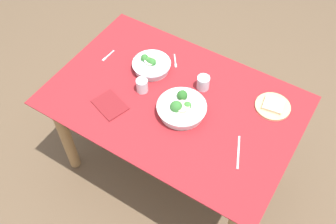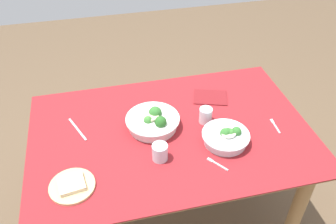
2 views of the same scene
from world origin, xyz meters
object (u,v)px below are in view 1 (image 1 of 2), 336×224
(table_knife_left, at_px, (238,152))
(napkin_folded_upper, at_px, (110,105))
(bread_side_plate, at_px, (273,106))
(fork_by_near_bowl, at_px, (108,56))
(water_glass_center, at_px, (203,83))
(broccoli_bowl_far, at_px, (151,65))
(water_glass_side, at_px, (142,85))
(broccoli_bowl_near, at_px, (181,108))
(fork_by_far_bowl, at_px, (175,61))

(table_knife_left, xyz_separation_m, napkin_folded_upper, (-0.71, -0.10, 0.00))
(bread_side_plate, height_order, fork_by_near_bowl, bread_side_plate)
(bread_side_plate, xyz_separation_m, water_glass_center, (-0.38, -0.07, 0.03))
(napkin_folded_upper, bearing_deg, bread_side_plate, 31.08)
(broccoli_bowl_far, distance_m, bread_side_plate, 0.71)
(water_glass_center, bearing_deg, water_glass_side, -144.58)
(napkin_folded_upper, bearing_deg, fork_by_near_bowl, 129.13)
(table_knife_left, bearing_deg, broccoli_bowl_near, 57.01)
(bread_side_plate, relative_size, table_knife_left, 1.00)
(water_glass_center, bearing_deg, bread_side_plate, 10.98)
(fork_by_far_bowl, height_order, fork_by_near_bowl, same)
(water_glass_side, height_order, fork_by_near_bowl, water_glass_side)
(fork_by_far_bowl, height_order, table_knife_left, same)
(water_glass_center, relative_size, napkin_folded_upper, 0.44)
(table_knife_left, height_order, napkin_folded_upper, napkin_folded_upper)
(water_glass_center, relative_size, table_knife_left, 0.42)
(broccoli_bowl_near, bearing_deg, napkin_folded_upper, -155.15)
(bread_side_plate, bearing_deg, water_glass_center, -169.02)
(broccoli_bowl_far, distance_m, water_glass_center, 0.32)
(bread_side_plate, xyz_separation_m, napkin_folded_upper, (-0.74, -0.45, -0.01))
(bread_side_plate, bearing_deg, fork_by_far_bowl, 178.54)
(broccoli_bowl_far, distance_m, table_knife_left, 0.71)
(broccoli_bowl_far, relative_size, bread_side_plate, 1.17)
(water_glass_center, height_order, fork_by_far_bowl, water_glass_center)
(broccoli_bowl_near, relative_size, bread_side_plate, 1.39)
(fork_by_far_bowl, bearing_deg, water_glass_side, -44.03)
(fork_by_near_bowl, bearing_deg, bread_side_plate, 101.92)
(napkin_folded_upper, bearing_deg, water_glass_center, 46.06)
(broccoli_bowl_near, relative_size, water_glass_center, 3.32)
(water_glass_side, xyz_separation_m, table_knife_left, (0.62, -0.08, -0.04))
(fork_by_near_bowl, bearing_deg, water_glass_center, 100.74)
(fork_by_far_bowl, xyz_separation_m, fork_by_near_bowl, (-0.36, -0.17, 0.00))
(napkin_folded_upper, bearing_deg, table_knife_left, 7.71)
(broccoli_bowl_near, height_order, napkin_folded_upper, broccoli_bowl_near)
(fork_by_near_bowl, distance_m, table_knife_left, 0.97)
(water_glass_side, relative_size, table_knife_left, 0.42)
(water_glass_center, bearing_deg, napkin_folded_upper, -133.94)
(broccoli_bowl_near, bearing_deg, fork_by_far_bowl, 126.08)
(broccoli_bowl_near, bearing_deg, table_knife_left, -10.12)
(broccoli_bowl_far, xyz_separation_m, table_knife_left, (0.67, -0.24, -0.03))
(broccoli_bowl_far, height_order, water_glass_center, broccoli_bowl_far)
(water_glass_side, relative_size, fork_by_far_bowl, 0.85)
(water_glass_center, xyz_separation_m, fork_by_far_bowl, (-0.23, 0.09, -0.04))
(broccoli_bowl_near, xyz_separation_m, bread_side_plate, (0.39, 0.29, -0.02))
(bread_side_plate, xyz_separation_m, water_glass_side, (-0.65, -0.27, 0.03))
(water_glass_center, distance_m, fork_by_far_bowl, 0.25)
(table_knife_left, distance_m, napkin_folded_upper, 0.72)
(bread_side_plate, height_order, napkin_folded_upper, bread_side_plate)
(water_glass_side, height_order, table_knife_left, water_glass_side)
(broccoli_bowl_far, bearing_deg, broccoli_bowl_near, -30.42)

